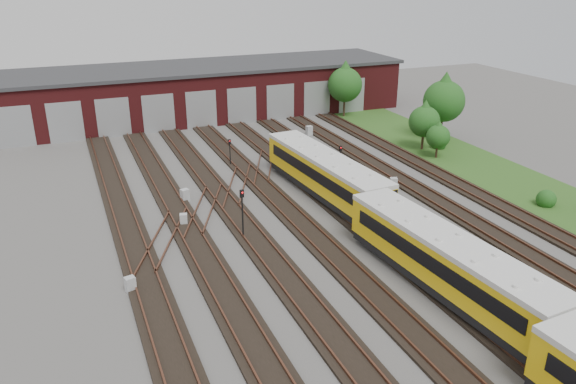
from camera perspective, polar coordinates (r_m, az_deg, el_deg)
name	(u,v)px	position (r m, az deg, el deg)	size (l,w,h in m)	color
ground	(356,248)	(38.75, 6.95, -5.67)	(120.00, 120.00, 0.00)	#454240
track_network	(350,243)	(39.08, 6.32, -5.21)	(30.40, 70.00, 0.33)	black
maintenance_shed	(204,90)	(73.27, -8.48, 10.20)	(51.00, 12.50, 6.35)	#561517
grass_verge	(480,167)	(56.70, 18.95, 2.41)	(8.00, 55.00, 0.05)	#29501A
metro_train	(447,263)	(33.84, 15.81, -6.91)	(3.93, 47.98, 3.27)	black
signal_mast_0	(242,208)	(38.91, -4.66, -1.64)	(0.28, 0.26, 3.68)	black
signal_mast_1	(230,149)	(53.86, -5.92, 4.39)	(0.25, 0.23, 2.64)	black
signal_mast_2	(318,158)	(49.55, 3.04, 3.42)	(0.33, 0.32, 3.30)	black
signal_mast_3	(340,159)	(49.80, 5.31, 3.37)	(0.24, 0.22, 3.25)	black
relay_cabinet_0	(130,284)	(34.70, -15.72, -9.03)	(0.58, 0.48, 0.96)	#B1B4B6
relay_cabinet_1	(184,220)	(42.26, -10.55, -2.77)	(0.54, 0.45, 0.90)	#B1B4B6
relay_cabinet_2	(185,195)	(46.48, -10.43, -0.33)	(0.62, 0.52, 1.04)	#B1B4B6
relay_cabinet_3	(309,131)	(63.92, 2.17, 6.24)	(0.66, 0.55, 1.10)	#B1B4B6
relay_cabinet_4	(393,183)	(49.14, 10.66, 0.87)	(0.59, 0.49, 0.99)	#B1B4B6
tree_0	(345,81)	(71.79, 5.82, 11.20)	(4.29, 4.29, 7.11)	#382619
tree_1	(425,118)	(59.72, 13.71, 7.33)	(3.20, 3.20, 5.30)	#382619
tree_2	(444,96)	(63.83, 15.61, 9.36)	(4.50, 4.50, 7.46)	#382619
tree_3	(438,134)	(57.54, 15.03, 5.73)	(2.35, 2.35, 3.89)	#382619
bush_0	(547,197)	(49.30, 24.79, -0.43)	(1.55, 1.55, 1.55)	#184012
bush_1	(439,141)	(61.22, 15.13, 4.98)	(1.52, 1.52, 1.52)	#184012
bush_2	(443,137)	(63.64, 15.46, 5.40)	(1.13, 1.13, 1.13)	#184012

